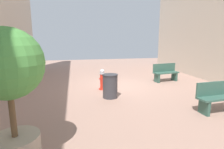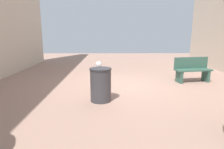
{
  "view_description": "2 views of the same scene",
  "coord_description": "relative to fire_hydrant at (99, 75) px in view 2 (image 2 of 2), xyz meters",
  "views": [
    {
      "loc": [
        2.13,
        8.46,
        2.29
      ],
      "look_at": [
        0.74,
        1.8,
        0.95
      ],
      "focal_mm": 29.62,
      "sensor_mm": 36.0,
      "label": 1
    },
    {
      "loc": [
        0.55,
        6.74,
        1.84
      ],
      "look_at": [
        0.47,
        1.81,
        0.79
      ],
      "focal_mm": 30.72,
      "sensor_mm": 36.0,
      "label": 2
    }
  ],
  "objects": [
    {
      "name": "ground_plane",
      "position": [
        -0.9,
        -0.42,
        -0.47
      ],
      "size": [
        23.4,
        23.4,
        0.0
      ],
      "primitive_type": "plane",
      "color": "#9E7A6B"
    },
    {
      "name": "fire_hydrant",
      "position": [
        0.0,
        0.0,
        0.0
      ],
      "size": [
        0.39,
        0.41,
        0.94
      ],
      "color": "red",
      "rests_on": "ground_plane"
    },
    {
      "name": "bench_near",
      "position": [
        -3.58,
        -0.91,
        0.01
      ],
      "size": [
        1.46,
        0.67,
        0.95
      ],
      "color": "#33594C",
      "rests_on": "ground_plane"
    },
    {
      "name": "trash_bin",
      "position": [
        -0.12,
        1.23,
        -0.0
      ],
      "size": [
        0.6,
        0.6,
        0.93
      ],
      "color": "#38383D",
      "rests_on": "ground_plane"
    }
  ]
}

